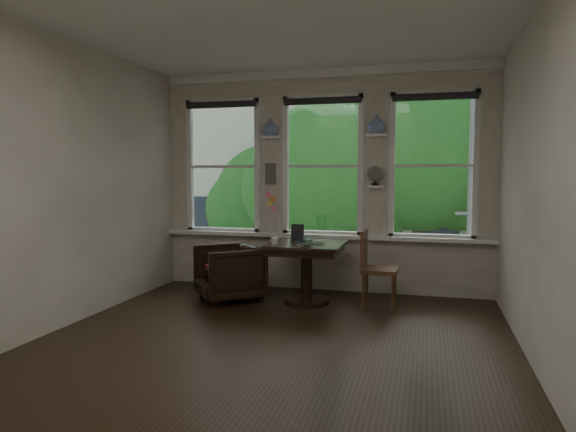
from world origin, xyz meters
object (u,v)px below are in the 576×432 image
(armchair_left, at_px, (229,273))
(table, at_px, (307,273))
(laptop, at_px, (310,243))
(mug, at_px, (275,241))
(side_chair_right, at_px, (380,269))

(armchair_left, bearing_deg, table, 56.00)
(armchair_left, relative_size, laptop, 2.26)
(armchair_left, relative_size, mug, 8.15)
(side_chair_right, height_order, laptop, side_chair_right)
(side_chair_right, distance_m, mug, 1.30)
(table, xyz_separation_m, mug, (-0.33, -0.27, 0.42))
(armchair_left, bearing_deg, mug, 35.97)
(table, height_order, laptop, laptop)
(table, height_order, mug, mug)
(table, relative_size, laptop, 2.66)
(side_chair_right, relative_size, mug, 9.77)
(armchair_left, distance_m, mug, 0.80)
(mug, bearing_deg, table, 38.56)
(side_chair_right, bearing_deg, laptop, 101.06)
(mug, bearing_deg, armchair_left, 165.95)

